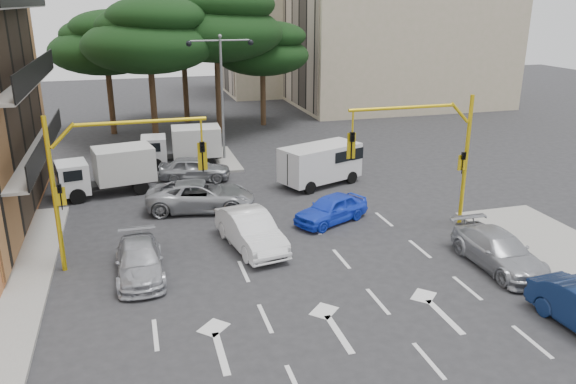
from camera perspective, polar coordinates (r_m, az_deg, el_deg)
name	(u,v)px	position (r m, az deg, el deg)	size (l,w,h in m)	color
ground	(294,265)	(22.18, 0.58, -7.43)	(120.00, 120.00, 0.00)	#28282B
median_strip	(225,159)	(36.84, -6.47, 3.36)	(1.40, 6.00, 0.15)	gray
apartment_beige_near	(400,6)	(57.14, 11.35, 18.00)	(20.20, 12.15, 18.70)	#B5AD88
apartment_beige_far	(294,15)	(65.78, 0.63, 17.53)	(16.20, 12.15, 16.70)	#B5AD88
pine_left_near	(149,35)	(41.14, -13.93, 15.21)	(9.15, 9.15, 10.23)	#382616
pine_center	(216,23)	(43.59, -7.28, 16.67)	(9.98, 9.98, 11.16)	#382616
pine_left_far	(106,42)	(45.15, -18.02, 14.25)	(8.32, 8.32, 9.30)	#382616
pine_right	(263,49)	(46.43, -2.54, 14.35)	(7.49, 7.49, 8.37)	#382616
pine_back	(183,30)	(48.32, -10.64, 15.88)	(9.15, 9.15, 10.23)	#382616
signal_mast_right	(431,145)	(25.18, 14.36, 4.61)	(5.79, 0.37, 6.00)	gold
signal_mast_left	(103,170)	(21.92, -18.27, 2.17)	(5.79, 0.37, 6.00)	gold
street_lamp_center	(221,76)	(35.80, -6.78, 11.65)	(4.16, 0.36, 7.77)	slate
car_white_hatch	(251,230)	(23.46, -3.82, -3.91)	(1.62, 4.64, 1.53)	white
car_blue_compact	(331,209)	(26.20, 4.41, -1.70)	(1.54, 3.83, 1.31)	blue
car_silver_wagon	(140,261)	(21.83, -14.85, -6.77)	(1.72, 4.23, 1.23)	#ABACB3
car_silver_cross_a	(201,196)	(27.95, -8.84, -0.37)	(2.43, 5.27, 1.47)	#9C9FA4
car_silver_cross_b	(195,169)	(32.72, -9.47, 2.37)	(1.63, 4.06, 1.38)	#919499
car_silver_parked	(499,251)	(23.26, 20.62, -5.59)	(1.90, 4.66, 1.35)	#A2A3A9
van_white	(320,165)	(31.47, 3.28, 2.79)	(2.07, 4.57, 2.29)	silver
box_truck_a	(107,172)	(31.31, -17.89, 1.98)	(2.10, 5.01, 2.47)	white
box_truck_b	(182,147)	(35.76, -10.69, 4.56)	(2.07, 4.92, 2.42)	silver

